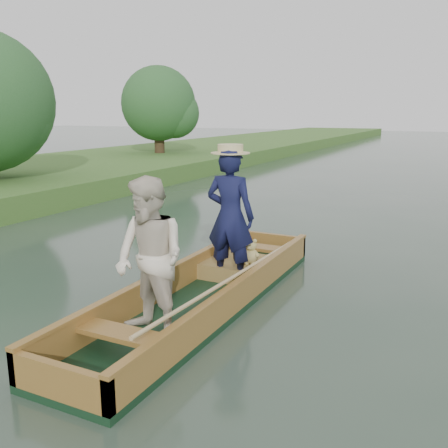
% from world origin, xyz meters
% --- Properties ---
extents(ground, '(120.00, 120.00, 0.00)m').
position_xyz_m(ground, '(0.00, 0.00, 0.00)').
color(ground, '#283D30').
rests_on(ground, ground).
extents(trees_far, '(22.95, 15.26, 4.70)m').
position_xyz_m(trees_far, '(0.91, 7.61, 2.59)').
color(trees_far, '#47331E').
rests_on(trees_far, ground).
extents(punt, '(1.12, 5.00, 1.97)m').
position_xyz_m(punt, '(0.00, -0.13, 0.65)').
color(punt, black).
rests_on(punt, ground).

